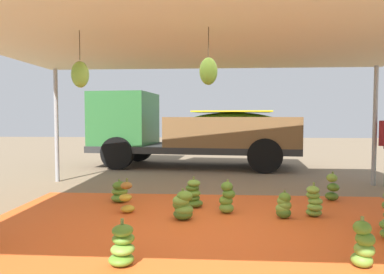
# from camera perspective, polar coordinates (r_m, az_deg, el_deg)

# --- Properties ---
(ground_plane) EXTENTS (40.00, 40.00, 0.00)m
(ground_plane) POSITION_cam_1_polar(r_m,az_deg,el_deg) (8.31, 3.04, -7.85)
(ground_plane) COLOR #7F6B51
(tarp_orange) EXTENTS (6.74, 4.01, 0.01)m
(tarp_orange) POSITION_cam_1_polar(r_m,az_deg,el_deg) (5.40, 2.69, -13.87)
(tarp_orange) COLOR #E05B23
(tarp_orange) RESTS_ON ground
(tent_canopy) EXTENTS (8.00, 7.00, 2.84)m
(tent_canopy) POSITION_cam_1_polar(r_m,az_deg,el_deg) (5.20, 2.64, 16.10)
(tent_canopy) COLOR #9EA0A5
(tent_canopy) RESTS_ON ground
(banana_bunch_0) EXTENTS (0.31, 0.32, 0.56)m
(banana_bunch_0) POSITION_cam_1_polar(r_m,az_deg,el_deg) (5.95, 5.65, -9.81)
(banana_bunch_0) COLOR #6B9E38
(banana_bunch_0) RESTS_ON tarp_orange
(banana_bunch_2) EXTENTS (0.31, 0.31, 0.54)m
(banana_bunch_2) POSITION_cam_1_polar(r_m,az_deg,el_deg) (4.28, 25.88, -15.48)
(banana_bunch_2) COLOR #6B9E38
(banana_bunch_2) RESTS_ON tarp_orange
(banana_bunch_3) EXTENTS (0.41, 0.39, 0.54)m
(banana_bunch_3) POSITION_cam_1_polar(r_m,az_deg,el_deg) (6.32, 0.22, -9.17)
(banana_bunch_3) COLOR #477523
(banana_bunch_3) RESTS_ON tarp_orange
(banana_bunch_5) EXTENTS (0.33, 0.32, 0.44)m
(banana_bunch_5) POSITION_cam_1_polar(r_m,az_deg,el_deg) (5.83, 14.56, -10.67)
(banana_bunch_5) COLOR #477523
(banana_bunch_5) RESTS_ON tarp_orange
(banana_bunch_7) EXTENTS (0.37, 0.40, 0.50)m
(banana_bunch_7) POSITION_cam_1_polar(r_m,az_deg,el_deg) (4.03, -11.16, -16.83)
(banana_bunch_7) COLOR #60932D
(banana_bunch_7) RESTS_ON tarp_orange
(banana_bunch_9) EXTENTS (0.33, 0.34, 0.58)m
(banana_bunch_9) POSITION_cam_1_polar(r_m,az_deg,el_deg) (6.02, -10.48, -9.75)
(banana_bunch_9) COLOR gold
(banana_bunch_9) RESTS_ON tarp_orange
(banana_bunch_10) EXTENTS (0.33, 0.36, 0.56)m
(banana_bunch_10) POSITION_cam_1_polar(r_m,az_deg,el_deg) (7.27, 21.66, -7.68)
(banana_bunch_10) COLOR #477523
(banana_bunch_10) RESTS_ON tarp_orange
(banana_bunch_11) EXTENTS (0.46, 0.47, 0.43)m
(banana_bunch_11) POSITION_cam_1_polar(r_m,az_deg,el_deg) (6.82, -11.54, -8.72)
(banana_bunch_11) COLOR #518428
(banana_bunch_11) RESTS_ON tarp_orange
(banana_bunch_12) EXTENTS (0.34, 0.37, 0.55)m
(banana_bunch_12) POSITION_cam_1_polar(r_m,az_deg,el_deg) (6.04, 19.06, -9.89)
(banana_bunch_12) COLOR #6B9E38
(banana_bunch_12) RESTS_ON tarp_orange
(banana_bunch_13) EXTENTS (0.43, 0.42, 0.48)m
(banana_bunch_13) POSITION_cam_1_polar(r_m,az_deg,el_deg) (5.56, -1.49, -11.03)
(banana_bunch_13) COLOR #477523
(banana_bunch_13) RESTS_ON tarp_orange
(cargo_truck_main) EXTENTS (6.67, 2.92, 2.40)m
(cargo_truck_main) POSITION_cam_1_polar(r_m,az_deg,el_deg) (11.46, -0.98, 1.22)
(cargo_truck_main) COLOR #2D2D2D
(cargo_truck_main) RESTS_ON ground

